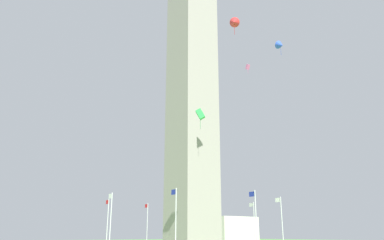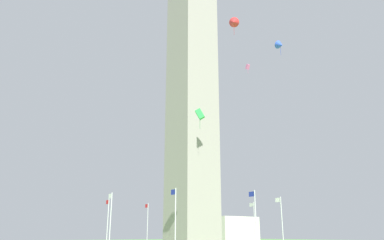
{
  "view_description": "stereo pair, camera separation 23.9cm",
  "coord_description": "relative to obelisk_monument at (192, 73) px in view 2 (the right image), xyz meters",
  "views": [
    {
      "loc": [
        -49.1,
        36.67,
        2.7
      ],
      "look_at": [
        0.0,
        0.0,
        21.02
      ],
      "focal_mm": 35.69,
      "sensor_mm": 36.0,
      "label": 1
    },
    {
      "loc": [
        -49.24,
        36.48,
        2.7
      ],
      "look_at": [
        0.0,
        0.0,
        21.02
      ],
      "focal_mm": 35.69,
      "sensor_mm": 36.0,
      "label": 2
    }
  ],
  "objects": [
    {
      "name": "obelisk_monument",
      "position": [
        0.0,
        0.0,
        0.0
      ],
      "size": [
        6.52,
        6.52,
        59.23
      ],
      "color": "gray",
      "rests_on": "ground"
    },
    {
      "name": "flagpole_n",
      "position": [
        13.76,
        0.0,
        -25.15
      ],
      "size": [
        1.12,
        0.14,
        8.15
      ],
      "color": "silver",
      "rests_on": "ground"
    },
    {
      "name": "flagpole_ne",
      "position": [
        9.75,
        9.69,
        -25.15
      ],
      "size": [
        1.12,
        0.14,
        8.15
      ],
      "color": "silver",
      "rests_on": "ground"
    },
    {
      "name": "flagpole_e",
      "position": [
        0.06,
        13.7,
        -25.15
      ],
      "size": [
        1.12,
        0.14,
        8.15
      ],
      "color": "silver",
      "rests_on": "ground"
    },
    {
      "name": "flagpole_se",
      "position": [
        -9.63,
        9.69,
        -25.15
      ],
      "size": [
        1.12,
        0.14,
        8.15
      ],
      "color": "silver",
      "rests_on": "ground"
    },
    {
      "name": "flagpole_s",
      "position": [
        -13.64,
        0.0,
        -25.15
      ],
      "size": [
        1.12,
        0.14,
        8.15
      ],
      "color": "silver",
      "rests_on": "ground"
    },
    {
      "name": "flagpole_sw",
      "position": [
        -9.63,
        -9.69,
        -25.15
      ],
      "size": [
        1.12,
        0.14,
        8.15
      ],
      "color": "silver",
      "rests_on": "ground"
    },
    {
      "name": "flagpole_w",
      "position": [
        0.06,
        -13.7,
        -25.15
      ],
      "size": [
        1.12,
        0.14,
        8.15
      ],
      "color": "silver",
      "rests_on": "ground"
    },
    {
      "name": "flagpole_nw",
      "position": [
        9.75,
        -9.69,
        -25.15
      ],
      "size": [
        1.12,
        0.14,
        8.15
      ],
      "color": "silver",
      "rests_on": "ground"
    },
    {
      "name": "kite_red_delta",
      "position": [
        -17.09,
        5.86,
        -0.37
      ],
      "size": [
        2.09,
        2.13,
        2.71
      ],
      "color": "red"
    },
    {
      "name": "kite_green_box",
      "position": [
        -12.34,
        7.88,
        -12.17
      ],
      "size": [
        1.32,
        1.39,
        2.69
      ],
      "color": "green"
    },
    {
      "name": "kite_pink_box",
      "position": [
        -8.58,
        -5.02,
        -0.64
      ],
      "size": [
        0.89,
        0.59,
        1.73
      ],
      "color": "pink"
    },
    {
      "name": "kite_blue_delta",
      "position": [
        -18.05,
        -1.95,
        -1.65
      ],
      "size": [
        1.54,
        1.27,
        2.3
      ],
      "color": "blue"
    },
    {
      "name": "distant_building",
      "position": [
        42.24,
        -37.41,
        -26.01
      ],
      "size": [
        29.35,
        12.69,
        7.2
      ],
      "color": "beige",
      "rests_on": "ground"
    }
  ]
}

